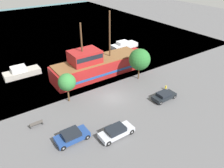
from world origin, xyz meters
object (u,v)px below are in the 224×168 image
object	(u,v)px
parked_car_curb_front	(116,132)
fire_hydrant	(166,87)
pirate_ship	(97,65)
moored_boat_outer	(21,72)
parked_car_curb_rear	(164,96)
parked_car_curb_mid	(72,136)
bench_promenade_east	(36,124)
moored_boat_dockside	(124,45)

from	to	relation	value
parked_car_curb_front	fire_hydrant	size ratio (longest dim) A/B	5.86
pirate_ship	fire_hydrant	world-z (taller)	pirate_ship
moored_boat_outer	parked_car_curb_rear	size ratio (longest dim) A/B	1.66
parked_car_curb_mid	bench_promenade_east	world-z (taller)	parked_car_curb_mid
parked_car_curb_rear	parked_car_curb_mid	bearing A→B (deg)	-179.89
parked_car_curb_rear	moored_boat_dockside	bearing A→B (deg)	68.37
parked_car_curb_front	fire_hydrant	xyz separation A→B (m)	(13.27, 4.33, -0.28)
moored_boat_outer	moored_boat_dockside	bearing A→B (deg)	2.51
moored_boat_outer	parked_car_curb_front	distance (m)	23.68
pirate_ship	parked_car_curb_rear	xyz separation A→B (m)	(4.28, -13.03, -1.36)
parked_car_curb_front	parked_car_curb_mid	xyz separation A→B (m)	(-4.85, 2.40, -0.00)
fire_hydrant	bench_promenade_east	size ratio (longest dim) A/B	0.45
parked_car_curb_front	fire_hydrant	bearing A→B (deg)	18.05
moored_boat_outer	bench_promenade_east	size ratio (longest dim) A/B	3.85
pirate_ship	parked_car_curb_front	bearing A→B (deg)	-113.06
moored_boat_outer	bench_promenade_east	bearing A→B (deg)	-98.21
parked_car_curb_mid	moored_boat_dockside	bearing A→B (deg)	41.80
pirate_ship	bench_promenade_east	xyz separation A→B (m)	(-14.22, -8.10, -1.56)
bench_promenade_east	moored_boat_outer	bearing A→B (deg)	81.79
moored_boat_outer	fire_hydrant	world-z (taller)	moored_boat_outer
pirate_ship	parked_car_curb_rear	world-z (taller)	pirate_ship
moored_boat_dockside	parked_car_curb_mid	world-z (taller)	moored_boat_dockside
fire_hydrant	moored_boat_outer	bearing A→B (deg)	134.85
bench_promenade_east	pirate_ship	bearing A→B (deg)	29.67
parked_car_curb_mid	pirate_ship	bearing A→B (deg)	48.79
parked_car_curb_mid	parked_car_curb_rear	size ratio (longest dim) A/B	1.03
parked_car_curb_front	parked_car_curb_rear	bearing A→B (deg)	12.64
moored_boat_outer	bench_promenade_east	xyz separation A→B (m)	(-2.27, -15.70, -0.33)
moored_boat_outer	parked_car_curb_front	bearing A→B (deg)	-76.90
moored_boat_outer	parked_car_curb_mid	xyz separation A→B (m)	(0.52, -20.66, -0.08)
parked_car_curb_front	parked_car_curb_mid	distance (m)	5.42
moored_boat_outer	fire_hydrant	distance (m)	26.43
parked_car_curb_mid	bench_promenade_east	xyz separation A→B (m)	(-2.78, 4.96, -0.25)
fire_hydrant	bench_promenade_east	bearing A→B (deg)	171.73
moored_boat_dockside	fire_hydrant	world-z (taller)	moored_boat_dockside
moored_boat_outer	fire_hydrant	size ratio (longest dim) A/B	8.55
moored_boat_dockside	parked_car_curb_front	xyz separation A→B (m)	(-19.47, -24.15, 0.03)
moored_boat_outer	fire_hydrant	bearing A→B (deg)	-45.15
pirate_ship	bench_promenade_east	distance (m)	16.43
moored_boat_outer	parked_car_curb_rear	world-z (taller)	moored_boat_outer
moored_boat_dockside	moored_boat_outer	size ratio (longest dim) A/B	1.02
parked_car_curb_front	bench_promenade_east	xyz separation A→B (m)	(-7.63, 7.36, -0.25)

